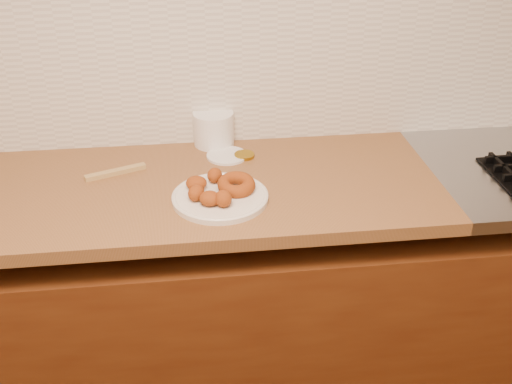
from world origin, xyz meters
TOP-DOWN VIEW (x-y plane):
  - wall_back at (0.00, 2.00)m, footprint 4.00×0.02m
  - base_cabinet at (0.00, 1.69)m, footprint 3.60×0.60m
  - butcher_block at (-0.65, 1.69)m, footprint 2.30×0.62m
  - backsplash at (0.00, 1.99)m, footprint 3.60×0.02m
  - donut_plate at (-0.16, 1.58)m, footprint 0.27×0.27m
  - ring_donut at (-0.11, 1.61)m, footprint 0.14×0.14m
  - fried_dough_chunks at (-0.20, 1.58)m, footprint 0.13×0.20m
  - plastic_tub at (-0.16, 1.96)m, footprint 0.17×0.17m
  - tub_lid at (-0.12, 1.86)m, footprint 0.17×0.17m
  - brass_jar_lid at (-0.07, 1.85)m, footprint 0.08×0.08m
  - wooden_utensil at (-0.47, 1.78)m, footprint 0.18×0.09m

SIDE VIEW (x-z plane):
  - base_cabinet at x=0.00m, z-range 0.00..0.77m
  - butcher_block at x=-0.65m, z-range 0.86..0.90m
  - tub_lid at x=-0.12m, z-range 0.90..0.91m
  - brass_jar_lid at x=-0.07m, z-range 0.90..0.91m
  - wooden_utensil at x=-0.47m, z-range 0.90..0.91m
  - donut_plate at x=-0.16m, z-range 0.90..0.92m
  - ring_donut at x=-0.11m, z-range 0.91..0.96m
  - fried_dough_chunks at x=-0.20m, z-range 0.91..0.96m
  - plastic_tub at x=-0.16m, z-range 0.90..1.01m
  - backsplash at x=0.00m, z-range 0.90..1.50m
  - wall_back at x=0.00m, z-range 0.00..2.70m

